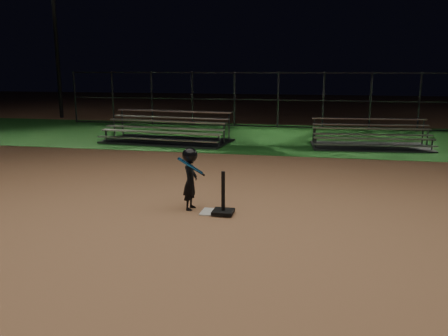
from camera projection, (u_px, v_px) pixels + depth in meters
ground at (213, 213)px, 8.72m from camera, size 80.00×80.00×0.00m
grass_strip at (270, 137)px, 18.29m from camera, size 60.00×8.00×0.01m
home_plate at (213, 212)px, 8.71m from camera, size 0.45×0.45×0.02m
batting_tee at (223, 206)px, 8.58m from camera, size 0.38×0.38×0.79m
child_batter at (190, 177)px, 8.82m from camera, size 0.46×0.53×1.20m
bleacher_left at (167, 136)px, 16.93m from camera, size 4.70×2.61×1.11m
bleacher_right at (370, 142)px, 15.78m from camera, size 4.03×2.23×0.95m
backstop_fence at (278, 100)px, 20.89m from camera, size 20.08×0.08×2.50m
light_pole_left at (54, 23)px, 24.36m from camera, size 0.90×0.53×8.30m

